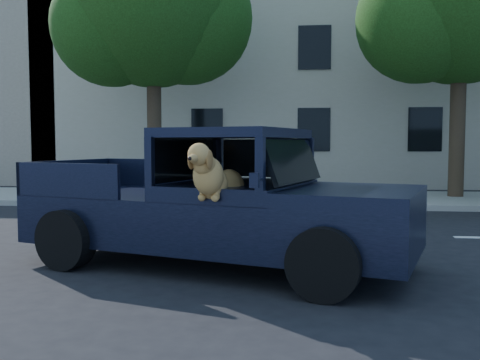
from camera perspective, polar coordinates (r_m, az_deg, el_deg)
The scene contains 7 objects.
ground at distance 6.77m, azimuth 3.07°, elevation -10.70°, with size 120.00×120.00×0.00m, color black.
far_sidewalk at distance 15.83m, azimuth 4.72°, elevation -1.96°, with size 60.00×4.00×0.15m, color gray.
lane_stripes at distance 10.22m, azimuth 15.36°, elevation -5.77°, with size 21.60×0.14×0.01m, color silver, non-canonical shape.
street_tree_left at distance 17.19m, azimuth -9.13°, elevation 17.40°, with size 6.00×5.20×8.60m.
street_tree_mid at distance 17.30m, azimuth 22.57°, elevation 17.06°, with size 6.00×5.20×8.60m.
building_main at distance 23.36m, azimuth 12.67°, elevation 10.75°, with size 26.00×6.00×9.00m, color #BFB39D.
pickup_truck at distance 7.46m, azimuth -3.04°, elevation -4.27°, with size 5.69×3.60×1.90m.
Camera 1 is at (0.32, -6.54, 1.72)m, focal length 40.00 mm.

